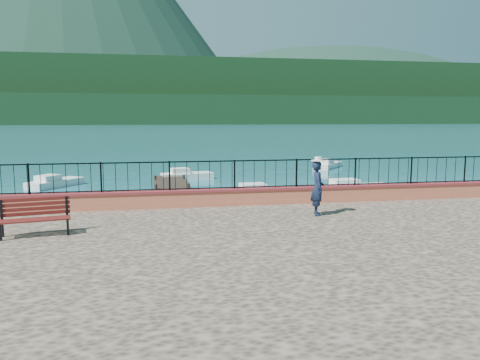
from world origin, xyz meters
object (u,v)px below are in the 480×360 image
object	(u,v)px
boat_3	(55,180)
boat_4	(187,173)
person	(318,188)
boat_0	(55,211)
boat_2	(355,185)
boat_5	(328,163)
park_bench	(35,225)
boat_1	(263,190)

from	to	relation	value
boat_3	boat_4	bearing A→B (deg)	-40.02
boat_4	boat_3	bearing A→B (deg)	-176.84
person	boat_0	distance (m)	11.14
boat_2	boat_5	world-z (taller)	same
park_bench	boat_1	distance (m)	14.24
boat_0	boat_3	distance (m)	10.15
boat_3	boat_2	bearing A→B (deg)	-72.11
boat_2	boat_4	bearing A→B (deg)	136.36
boat_1	boat_2	size ratio (longest dim) A/B	0.87
boat_1	boat_4	xyz separation A→B (m)	(-3.35, 8.34, 0.00)
park_bench	boat_1	bearing A→B (deg)	42.20
park_bench	boat_2	xyz separation A→B (m)	(14.17, 12.03, -1.09)
person	boat_5	bearing A→B (deg)	-11.82
park_bench	boat_1	world-z (taller)	park_bench
person	boat_2	distance (m)	12.66
boat_1	park_bench	bearing A→B (deg)	-131.46
boat_2	boat_3	size ratio (longest dim) A/B	1.17
boat_1	boat_5	distance (m)	16.14
park_bench	boat_4	distance (m)	20.32
boat_1	person	bearing A→B (deg)	-97.89
boat_4	boat_5	distance (m)	13.27
boat_1	boat_4	size ratio (longest dim) A/B	1.06
boat_3	boat_0	bearing A→B (deg)	-133.66
person	boat_3	world-z (taller)	person
boat_2	boat_0	bearing A→B (deg)	-166.68
boat_1	boat_2	world-z (taller)	same
person	boat_1	xyz separation A→B (m)	(0.71, 10.13, -1.64)
park_bench	boat_3	world-z (taller)	park_bench
person	boat_4	world-z (taller)	person
person	boat_3	bearing A→B (deg)	43.75
boat_0	boat_5	world-z (taller)	same
park_bench	boat_3	distance (m)	17.77
boat_0	boat_4	distance (m)	13.62
boat_3	boat_4	xyz separation A→B (m)	(8.19, 2.09, 0.00)
park_bench	boat_0	size ratio (longest dim) A/B	0.52
boat_0	boat_2	distance (m)	15.84
park_bench	boat_0	xyz separation A→B (m)	(-1.02, 7.53, -1.09)
person	boat_3	size ratio (longest dim) A/B	0.47
boat_4	boat_1	bearing A→B (deg)	-79.23
boat_2	boat_4	size ratio (longest dim) A/B	1.22
boat_1	boat_5	world-z (taller)	same
boat_2	boat_3	world-z (taller)	same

